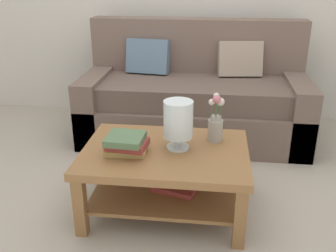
# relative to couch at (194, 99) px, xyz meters

# --- Properties ---
(ground_plane) EXTENTS (10.00, 10.00, 0.00)m
(ground_plane) POSITION_rel_couch_xyz_m (-0.13, -1.01, -0.36)
(ground_plane) COLOR #ADA393
(couch) EXTENTS (2.03, 0.90, 1.06)m
(couch) POSITION_rel_couch_xyz_m (0.00, 0.00, 0.00)
(couch) COLOR brown
(couch) RESTS_ON ground
(coffee_table) EXTENTS (1.05, 0.76, 0.44)m
(coffee_table) POSITION_rel_couch_xyz_m (-0.11, -1.27, -0.04)
(coffee_table) COLOR olive
(coffee_table) RESTS_ON ground
(book_stack_main) EXTENTS (0.27, 0.24, 0.12)m
(book_stack_main) POSITION_rel_couch_xyz_m (-0.35, -1.35, 0.14)
(book_stack_main) COLOR tan
(book_stack_main) RESTS_ON coffee_table
(glass_hurricane_vase) EXTENTS (0.19, 0.19, 0.32)m
(glass_hurricane_vase) POSITION_rel_couch_xyz_m (-0.04, -1.24, 0.27)
(glass_hurricane_vase) COLOR silver
(glass_hurricane_vase) RESTS_ON coffee_table
(flower_pitcher) EXTENTS (0.10, 0.11, 0.33)m
(flower_pitcher) POSITION_rel_couch_xyz_m (0.20, -1.10, 0.20)
(flower_pitcher) COLOR #9E998E
(flower_pitcher) RESTS_ON coffee_table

